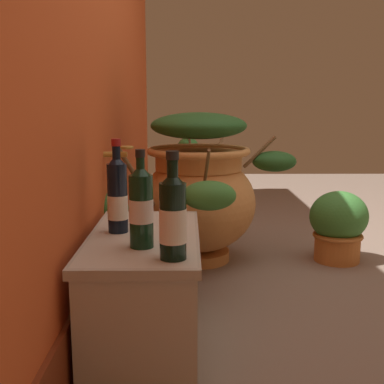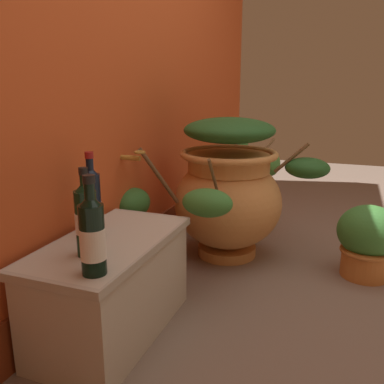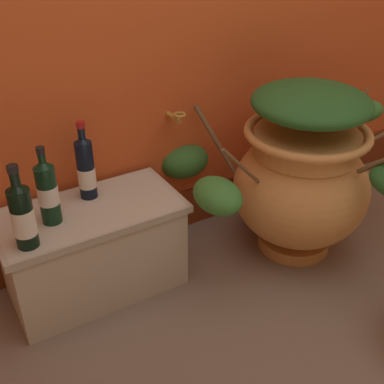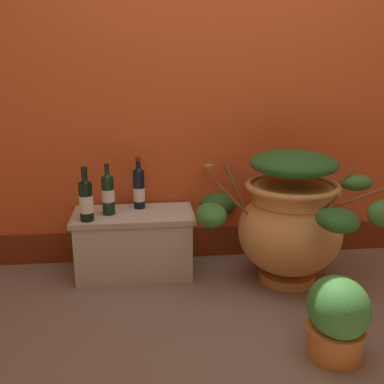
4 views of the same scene
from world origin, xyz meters
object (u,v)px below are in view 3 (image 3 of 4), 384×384
at_px(wine_bottle_left, 47,190).
at_px(terracotta_urn, 301,173).
at_px(wine_bottle_middle, 86,167).
at_px(wine_bottle_right, 22,214).

bearing_deg(wine_bottle_left, terracotta_urn, -10.85).
distance_m(terracotta_urn, wine_bottle_left, 1.07).
relative_size(wine_bottle_left, wine_bottle_middle, 0.94).
height_order(terracotta_urn, wine_bottle_middle, terracotta_urn).
distance_m(terracotta_urn, wine_bottle_right, 1.17).
relative_size(terracotta_urn, wine_bottle_right, 3.67).
xyz_separation_m(wine_bottle_left, wine_bottle_right, (-0.12, -0.10, -0.00)).
bearing_deg(wine_bottle_left, wine_bottle_right, -139.05).
bearing_deg(terracotta_urn, wine_bottle_middle, 160.91).
xyz_separation_m(terracotta_urn, wine_bottle_middle, (-0.86, 0.30, 0.13)).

